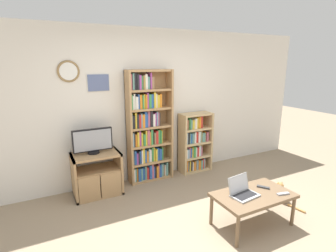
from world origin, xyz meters
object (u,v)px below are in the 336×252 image
(remote_near_laptop, at_px, (283,194))
(remote_far_from_laptop, at_px, (263,187))
(tv_stand, at_px, (97,174))
(bookshelf_tall, at_px, (147,129))
(coffee_table, at_px, (253,197))
(cat, at_px, (282,193))
(television, at_px, (93,141))
(laptop, at_px, (242,191))
(bookshelf_short, at_px, (194,143))

(remote_near_laptop, height_order, remote_far_from_laptop, same)
(tv_stand, height_order, remote_far_from_laptop, tv_stand)
(remote_far_from_laptop, bearing_deg, bookshelf_tall, -98.52)
(coffee_table, bearing_deg, cat, 16.44)
(television, distance_m, laptop, 2.28)
(bookshelf_tall, xyz_separation_m, cat, (1.51, -1.61, -0.80))
(bookshelf_tall, distance_m, coffee_table, 2.04)
(remote_far_from_laptop, bearing_deg, coffee_table, -19.75)
(bookshelf_short, bearing_deg, remote_far_from_laptop, -91.33)
(bookshelf_short, xyz_separation_m, laptop, (-0.42, -1.79, -0.05))
(remote_far_from_laptop, bearing_deg, remote_near_laptop, 74.31)
(remote_near_laptop, height_order, cat, remote_near_laptop)
(laptop, relative_size, cat, 0.68)
(bookshelf_tall, xyz_separation_m, remote_near_laptop, (0.98, -2.04, -0.48))
(remote_near_laptop, distance_m, remote_far_from_laptop, 0.26)
(coffee_table, distance_m, remote_near_laptop, 0.37)
(bookshelf_short, bearing_deg, remote_near_laptop, -88.76)
(bookshelf_tall, bearing_deg, bookshelf_short, -1.34)
(tv_stand, relative_size, television, 1.21)
(television, bearing_deg, bookshelf_short, 2.56)
(bookshelf_tall, height_order, bookshelf_short, bookshelf_tall)
(coffee_table, distance_m, laptop, 0.19)
(television, bearing_deg, laptop, -49.56)
(tv_stand, height_order, bookshelf_short, bookshelf_short)
(tv_stand, xyz_separation_m, television, (-0.03, 0.04, 0.53))
(bookshelf_tall, height_order, cat, bookshelf_tall)
(laptop, relative_size, remote_far_from_laptop, 2.35)
(bookshelf_short, height_order, cat, bookshelf_short)
(bookshelf_short, bearing_deg, coffee_table, -98.49)
(television, relative_size, remote_near_laptop, 3.59)
(laptop, height_order, remote_far_from_laptop, laptop)
(television, bearing_deg, coffee_table, -47.52)
(bookshelf_short, xyz_separation_m, remote_far_from_laptop, (-0.04, -1.77, -0.10))
(television, xyz_separation_m, bookshelf_short, (1.88, 0.08, -0.33))
(tv_stand, bearing_deg, remote_far_from_laptop, -42.33)
(television, relative_size, coffee_table, 0.60)
(tv_stand, distance_m, coffee_table, 2.33)
(bookshelf_short, relative_size, coffee_table, 1.13)
(bookshelf_tall, relative_size, cat, 3.55)
(tv_stand, xyz_separation_m, bookshelf_short, (1.85, 0.12, 0.21))
(laptop, bearing_deg, coffee_table, -23.79)
(tv_stand, bearing_deg, laptop, -49.41)
(television, bearing_deg, cat, -31.38)
(remote_near_laptop, bearing_deg, bookshelf_tall, 38.46)
(coffee_table, bearing_deg, remote_far_from_laptop, 15.17)
(television, relative_size, remote_far_from_laptop, 3.81)
(bookshelf_tall, distance_m, remote_near_laptop, 2.31)
(laptop, bearing_deg, bookshelf_tall, 98.36)
(bookshelf_tall, relative_size, remote_near_laptop, 11.63)
(television, distance_m, coffee_table, 2.43)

